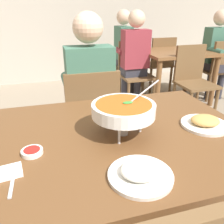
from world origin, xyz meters
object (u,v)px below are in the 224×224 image
at_px(chair_bg_window, 159,61).
at_px(dining_table_far, 176,60).
at_px(curry_bowl, 124,110).
at_px(chair_bg_corner, 193,77).
at_px(sauce_dish, 32,152).
at_px(patron_bg_left, 125,48).
at_px(chair_bg_left, 128,62).
at_px(diner_main, 89,87).
at_px(chair_bg_middle, 135,70).
at_px(appetizer_plate, 205,123).
at_px(rice_plate, 141,173).
at_px(chair_diner_main, 91,115).
at_px(patron_bg_middle, 134,54).
at_px(dining_table_main, 120,151).
at_px(chair_bg_right, 218,67).
at_px(patron_bg_right, 217,50).

bearing_deg(chair_bg_window, dining_table_far, -89.37).
distance_m(curry_bowl, chair_bg_corner, 2.20).
bearing_deg(sauce_dish, curry_bowl, 7.50).
xyz_separation_m(dining_table_far, patron_bg_left, (-0.60, 0.56, 0.12)).
bearing_deg(chair_bg_left, diner_main, -118.29).
height_order(chair_bg_corner, patron_bg_left, patron_bg_left).
relative_size(dining_table_far, chair_bg_middle, 1.11).
distance_m(appetizer_plate, chair_bg_corner, 1.95).
height_order(diner_main, rice_plate, diner_main).
xyz_separation_m(chair_diner_main, patron_bg_middle, (0.87, 1.29, 0.24)).
distance_m(dining_table_far, chair_bg_window, 0.52).
bearing_deg(chair_bg_left, curry_bowl, -110.27).
bearing_deg(dining_table_main, chair_bg_corner, 46.38).
xyz_separation_m(diner_main, chair_bg_right, (2.20, 1.15, -0.24)).
distance_m(dining_table_far, chair_bg_left, 0.81).
distance_m(chair_diner_main, sauce_dish, 0.97).
bearing_deg(chair_bg_right, chair_bg_corner, -150.85).
bearing_deg(patron_bg_left, chair_diner_main, -116.81).
distance_m(chair_bg_middle, chair_bg_right, 1.30).
relative_size(chair_bg_left, chair_bg_corner, 1.00).
height_order(dining_table_far, patron_bg_middle, patron_bg_middle).
bearing_deg(chair_bg_window, chair_bg_corner, -91.53).
distance_m(chair_bg_corner, patron_bg_left, 1.22).
bearing_deg(rice_plate, chair_bg_right, 45.80).
relative_size(curry_bowl, appetizer_plate, 1.39).
distance_m(dining_table_main, diner_main, 0.81).
bearing_deg(chair_bg_middle, appetizer_plate, -101.96).
distance_m(rice_plate, patron_bg_middle, 2.56).
distance_m(rice_plate, chair_bg_middle, 2.65).
distance_m(dining_table_main, patron_bg_middle, 2.25).
xyz_separation_m(diner_main, curry_bowl, (0.01, -0.82, 0.14)).
bearing_deg(patron_bg_left, chair_bg_middle, -92.75).
xyz_separation_m(dining_table_far, patron_bg_right, (0.65, -0.04, 0.12)).
bearing_deg(chair_bg_left, rice_plate, -108.95).
bearing_deg(rice_plate, curry_bowl, 82.81).
relative_size(curry_bowl, chair_bg_window, 0.37).
xyz_separation_m(chair_bg_left, chair_bg_middle, (-0.09, -0.52, 0.00)).
height_order(chair_bg_right, chair_bg_corner, same).
height_order(appetizer_plate, chair_bg_left, chair_bg_left).
bearing_deg(patron_bg_left, patron_bg_middle, -96.59).
relative_size(sauce_dish, dining_table_far, 0.09).
height_order(diner_main, dining_table_far, diner_main).
xyz_separation_m(chair_bg_right, chair_bg_window, (-0.68, 0.61, 0.00)).
distance_m(chair_bg_left, patron_bg_right, 1.37).
xyz_separation_m(curry_bowl, chair_bg_middle, (0.90, 2.15, -0.38)).
bearing_deg(chair_bg_middle, chair_bg_window, 35.12).
height_order(chair_bg_corner, patron_bg_middle, patron_bg_middle).
bearing_deg(dining_table_main, appetizer_plate, -6.16).
bearing_deg(curry_bowl, patron_bg_right, 43.08).
bearing_deg(chair_bg_window, sauce_dish, -126.30).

